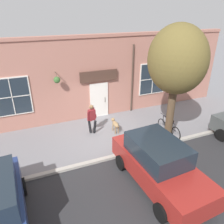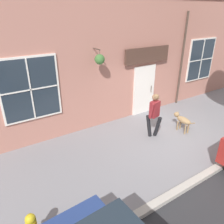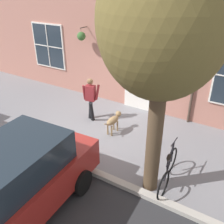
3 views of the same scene
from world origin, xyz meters
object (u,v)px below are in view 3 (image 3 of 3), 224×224
Objects in this scene: dog_on_leash at (114,120)px; street_tree_by_curb at (167,26)px; pedestrian_walking at (91,96)px; leaning_bicycle at (168,170)px; parked_car_mid_block at (10,186)px.

street_tree_by_curb is at bearing 52.17° from dog_on_leash.
street_tree_by_curb reaches higher than pedestrian_walking.
dog_on_leash is (0.32, 1.17, -0.51)m from pedestrian_walking.
pedestrian_walking reaches higher than leaning_bicycle.
parked_car_mid_block is (4.41, 1.15, -0.09)m from pedestrian_walking.
dog_on_leash is 0.23× the size of parked_car_mid_block.
pedestrian_walking is at bearing -120.99° from street_tree_by_curb.
street_tree_by_curb reaches higher than dog_on_leash.
leaning_bicycle is at bearing 138.58° from street_tree_by_curb.
street_tree_by_curb reaches higher than parked_car_mid_block.
parked_car_mid_block is at bearing -41.83° from street_tree_by_curb.
pedestrian_walking is 0.94× the size of leaning_bicycle.
pedestrian_walking is 1.31m from dog_on_leash.
pedestrian_walking is 4.56m from parked_car_mid_block.
parked_car_mid_block is (2.74, -2.45, 0.50)m from leaning_bicycle.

